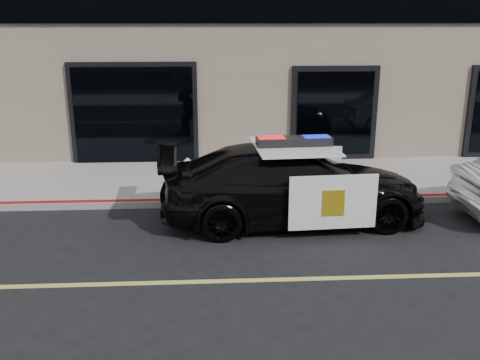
{
  "coord_description": "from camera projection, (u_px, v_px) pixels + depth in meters",
  "views": [
    {
      "loc": [
        1.06,
        -7.6,
        3.98
      ],
      "look_at": [
        1.62,
        2.2,
        1.0
      ],
      "focal_mm": 40.0,
      "sensor_mm": 36.0,
      "label": 1
    }
  ],
  "objects": [
    {
      "name": "sidewalk_n",
      "position": [
        169.0,
        181.0,
        13.35
      ],
      "size": [
        60.0,
        3.5,
        0.15
      ],
      "primitive_type": "cube",
      "color": "gray",
      "rests_on": "ground"
    },
    {
      "name": "police_car",
      "position": [
        293.0,
        184.0,
        10.76
      ],
      "size": [
        2.83,
        5.6,
        1.75
      ],
      "color": "black",
      "rests_on": "ground"
    },
    {
      "name": "ground",
      "position": [
        145.0,
        283.0,
        8.36
      ],
      "size": [
        120.0,
        120.0,
        0.0
      ],
      "primitive_type": "plane",
      "color": "black",
      "rests_on": "ground"
    },
    {
      "name": "fire_hydrant",
      "position": [
        188.0,
        176.0,
        12.28
      ],
      "size": [
        0.35,
        0.48,
        0.77
      ],
      "color": "#F2EFCD",
      "rests_on": "sidewalk_n"
    }
  ]
}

